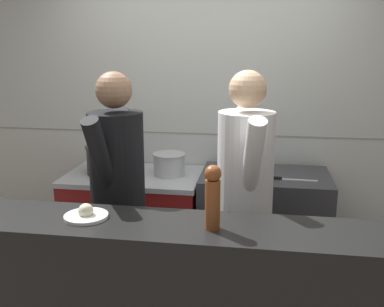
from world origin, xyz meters
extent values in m
cube|color=silver|center=(0.00, 1.47, 1.30)|extent=(8.00, 0.06, 2.60)
cube|color=gray|center=(0.00, 1.44, 1.15)|extent=(8.00, 0.00, 0.01)
cube|color=maroon|center=(-0.56, 1.07, 0.41)|extent=(1.09, 0.70, 0.83)
cube|color=#B7BABF|center=(-0.56, 1.07, 0.85)|extent=(1.11, 0.71, 0.04)
cube|color=#B7BABF|center=(-0.56, 0.74, 0.48)|extent=(0.98, 0.03, 0.10)
cube|color=#38383D|center=(0.52, 1.07, 0.46)|extent=(1.01, 0.65, 0.91)
cube|color=black|center=(0.52, 0.77, 0.05)|extent=(0.99, 0.04, 0.10)
cylinder|color=#2D2D33|center=(-0.78, 1.06, 0.98)|extent=(0.33, 0.33, 0.24)
cylinder|color=#2D2D33|center=(-0.78, 1.06, 1.10)|extent=(0.35, 0.35, 0.01)
cylinder|color=#B7BABF|center=(-0.26, 1.09, 0.96)|extent=(0.26, 0.26, 0.18)
cylinder|color=#B7BABF|center=(-0.26, 1.09, 1.04)|extent=(0.27, 0.27, 0.01)
cone|color=#B7BABF|center=(0.36, 1.12, 0.96)|extent=(0.27, 0.27, 0.10)
cube|color=#B7BABF|center=(0.77, 0.94, 0.92)|extent=(0.26, 0.04, 0.01)
cube|color=black|center=(0.59, 0.95, 0.92)|extent=(0.11, 0.03, 0.02)
cylinder|color=white|center=(-0.43, -0.25, 1.02)|extent=(0.23, 0.23, 0.02)
sphere|color=beige|center=(-0.43, -0.25, 1.05)|extent=(0.08, 0.08, 0.08)
cylinder|color=brown|center=(0.25, -0.29, 1.14)|extent=(0.08, 0.08, 0.26)
sphere|color=brown|center=(0.25, -0.29, 1.30)|extent=(0.08, 0.08, 0.08)
cube|color=black|center=(-0.45, 0.32, 0.41)|extent=(0.32, 0.23, 0.82)
cylinder|color=black|center=(-0.45, 0.32, 1.16)|extent=(0.40, 0.40, 0.68)
sphere|color=#8C664C|center=(-0.45, 0.32, 1.64)|extent=(0.23, 0.23, 0.23)
cylinder|color=black|center=(-0.42, 0.53, 1.24)|extent=(0.15, 0.35, 0.57)
cylinder|color=black|center=(-0.47, 0.11, 1.24)|extent=(0.15, 0.35, 0.57)
cube|color=black|center=(0.38, 0.39, 0.41)|extent=(0.34, 0.26, 0.83)
cylinder|color=white|center=(0.38, 0.39, 1.17)|extent=(0.43, 0.43, 0.68)
sphere|color=#D8AD84|center=(0.38, 0.39, 1.65)|extent=(0.23, 0.23, 0.23)
cylinder|color=white|center=(0.34, 0.59, 1.25)|extent=(0.18, 0.36, 0.57)
cylinder|color=white|center=(0.43, 0.18, 1.25)|extent=(0.18, 0.36, 0.57)
camera|label=1|loc=(0.48, -2.38, 1.92)|focal=42.00mm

